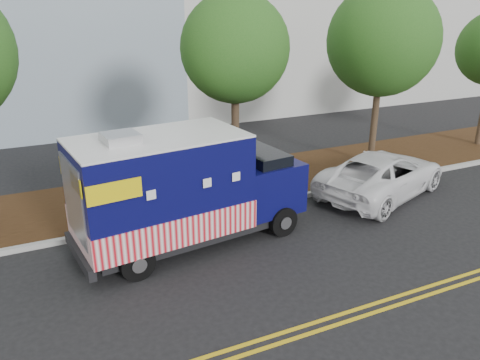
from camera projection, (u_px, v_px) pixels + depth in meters
name	position (u px, v px, depth m)	size (l,w,h in m)	color
ground	(256.00, 228.00, 13.87)	(120.00, 120.00, 0.00)	black
curb	(237.00, 208.00, 15.04)	(120.00, 0.18, 0.15)	#9E9E99
mulch_strip	(213.00, 186.00, 16.82)	(120.00, 4.00, 0.15)	black
centerline_near	(348.00, 312.00, 10.09)	(120.00, 0.10, 0.01)	gold
centerline_far	(355.00, 319.00, 9.88)	(120.00, 0.10, 0.01)	gold
tree_b	(235.00, 49.00, 14.71)	(3.46, 3.46, 6.64)	#38281C
tree_c	(383.00, 41.00, 17.34)	(4.15, 4.15, 7.02)	#38281C
sign_post	(189.00, 175.00, 14.62)	(0.06, 0.06, 2.40)	#473828
food_truck	(181.00, 192.00, 12.46)	(6.61, 3.14, 3.36)	black
white_car	(382.00, 174.00, 16.04)	(2.49, 5.40, 1.50)	white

